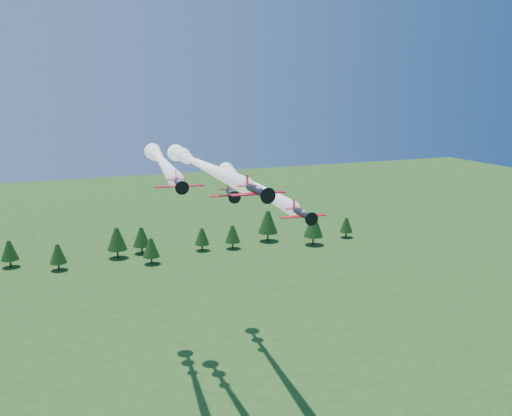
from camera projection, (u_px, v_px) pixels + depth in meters
name	position (u px, v px, depth m)	size (l,w,h in m)	color
plane_lead	(200.00, 164.00, 108.16)	(8.12, 54.26, 3.70)	black
plane_left	(161.00, 160.00, 113.53)	(11.52, 51.01, 3.70)	black
plane_right	(247.00, 182.00, 122.37)	(10.41, 58.02, 3.70)	black
plane_slot	(231.00, 193.00, 96.08)	(7.53, 8.25, 2.63)	black
treeline	(143.00, 241.00, 198.09)	(173.40, 20.39, 11.98)	#382314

